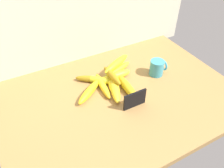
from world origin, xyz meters
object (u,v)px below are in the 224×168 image
banana_0 (127,87)px  coffee_mug (157,68)px  banana_2 (115,89)px  banana_6 (91,79)px  banana_7 (116,76)px  banana_8 (111,80)px  banana_10 (117,64)px  chalkboard_sign (135,100)px  banana_1 (103,86)px  banana_9 (112,76)px  banana_5 (89,91)px  banana_4 (116,71)px  banana_3 (98,80)px

banana_0 → coffee_mug: bearing=10.9°
banana_2 → banana_6: size_ratio=1.20×
banana_7 → coffee_mug: bearing=-16.8°
banana_8 → banana_10: (6.48, 6.19, 3.96)cm
chalkboard_sign → coffee_mug: bearing=32.1°
banana_1 → banana_9: 6.76cm
coffee_mug → banana_10: size_ratio=0.44×
coffee_mug → banana_7: 21.79cm
banana_10 → banana_6: bearing=-177.0°
banana_5 → banana_9: bearing=9.3°
banana_4 → banana_10: (0.65, 1.07, 3.76)cm
coffee_mug → banana_1: coffee_mug is taller
banana_0 → banana_2: bearing=165.2°
banana_3 → banana_8: 6.37cm
banana_3 → banana_7: size_ratio=0.95×
chalkboard_sign → banana_10: chalkboard_sign is taller
banana_10 → banana_1: bearing=-146.2°
chalkboard_sign → banana_5: size_ratio=0.60×
coffee_mug → banana_10: bearing=147.7°
banana_0 → banana_1: bearing=144.4°
coffee_mug → banana_6: 34.89cm
coffee_mug → banana_0: (-20.29, -3.90, -2.13)cm
banana_10 → banana_2: bearing=-121.5°
coffee_mug → banana_10: 21.22cm
chalkboard_sign → banana_7: bearing=83.8°
banana_4 → banana_10: size_ratio=1.07×
banana_6 → banana_9: banana_9 is taller
banana_8 → banana_3: bearing=156.0°
banana_6 → banana_5: bearing=-117.8°
coffee_mug → banana_5: coffee_mug is taller
banana_6 → banana_10: bearing=3.0°
chalkboard_sign → banana_8: bearing=94.0°
banana_6 → banana_7: size_ratio=0.98×
banana_0 → banana_8: banana_0 is taller
banana_6 → banana_10: (15.28, 0.80, 3.94)cm
banana_1 → banana_7: 9.86cm
chalkboard_sign → banana_3: bearing=107.9°
banana_7 → banana_9: 5.01cm
banana_2 → banana_10: bearing=58.5°
banana_7 → chalkboard_sign: bearing=-96.2°
banana_6 → banana_8: (8.80, -5.39, -0.02)cm
banana_5 → banana_8: (13.25, 3.05, -0.22)cm
banana_1 → banana_10: bearing=33.8°
banana_4 → banana_8: size_ratio=1.10×
banana_8 → banana_9: bearing=-87.3°
banana_0 → banana_1: 12.07cm
chalkboard_sign → banana_6: 27.05cm
banana_0 → banana_8: 9.91cm
banana_8 → banana_4: bearing=41.3°
banana_2 → banana_6: 14.60cm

